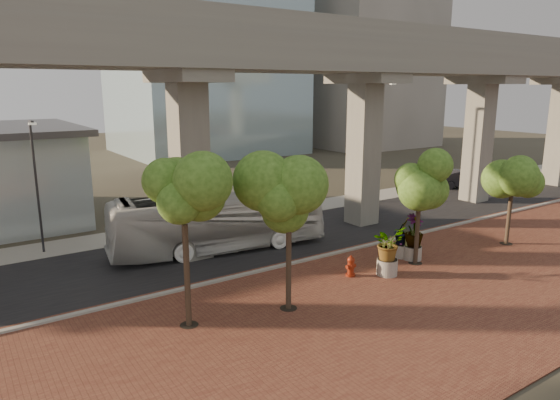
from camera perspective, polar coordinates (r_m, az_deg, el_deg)
ground at (r=28.26m, az=3.05°, el=-5.34°), size 160.00×160.00×0.00m
brick_plaza at (r=22.78m, az=15.41°, el=-10.29°), size 70.00×13.00×0.06m
asphalt_road at (r=29.79m, az=0.73°, el=-4.32°), size 90.00×8.00×0.04m
curb_strip at (r=26.74m, az=5.64°, el=-6.27°), size 70.00×0.25×0.16m
far_sidewalk at (r=34.28m, az=-4.50°, el=-2.05°), size 90.00×3.00×0.06m
transit_viaduct at (r=28.52m, az=0.77°, el=9.77°), size 72.00×5.60×12.40m
midrise_block at (r=79.03m, az=9.77°, el=14.93°), size 18.00×16.00×24.00m
transit_bus at (r=27.34m, az=-7.05°, el=-2.47°), size 12.00×4.57×3.26m
parked_car at (r=47.26m, az=20.03°, el=2.24°), size 4.96×3.40×1.55m
fire_hydrant at (r=23.92m, az=8.10°, el=-7.49°), size 0.51×0.45×1.01m
planter_front at (r=24.06m, az=12.26°, el=-5.09°), size 2.18×2.18×2.40m
planter_right at (r=26.48m, az=15.05°, el=-3.60°), size 2.25×2.25×2.40m
planter_left at (r=26.79m, az=13.76°, el=-3.65°), size 1.97×1.97×2.17m
street_tree_far_west at (r=17.97m, az=-10.96°, el=0.12°), size 3.29×3.29×6.38m
street_tree_near_west at (r=19.14m, az=1.02°, el=0.10°), size 3.69×3.69×6.22m
street_tree_near_east at (r=25.32m, az=15.75°, el=2.18°), size 3.40×3.40×5.84m
street_tree_far_east at (r=30.45m, az=25.13°, el=2.81°), size 3.38×3.38×5.64m
streetlamp_west at (r=29.06m, az=-26.10°, el=2.31°), size 0.35×1.03×7.11m
streetlamp_east at (r=38.92m, az=11.43°, el=7.48°), size 0.46×1.33×9.19m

